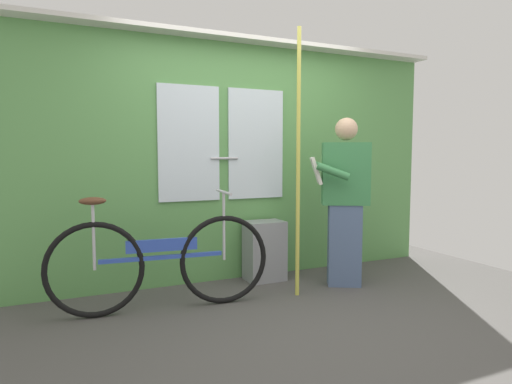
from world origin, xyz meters
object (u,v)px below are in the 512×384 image
object	(u,v)px
passenger_reading_newspaper	(344,198)
trash_bin_by_wall	(265,251)
bicycle_near_door	(161,262)
handrail_pole	(298,164)

from	to	relation	value
passenger_reading_newspaper	trash_bin_by_wall	distance (m)	0.95
bicycle_near_door	trash_bin_by_wall	size ratio (longest dim) A/B	2.97
trash_bin_by_wall	passenger_reading_newspaper	bearing A→B (deg)	-37.64
passenger_reading_newspaper	trash_bin_by_wall	xyz separation A→B (m)	(-0.61, 0.47, -0.55)
passenger_reading_newspaper	handrail_pole	xyz separation A→B (m)	(-0.55, -0.08, 0.33)
handrail_pole	passenger_reading_newspaper	bearing A→B (deg)	8.44
bicycle_near_door	trash_bin_by_wall	bearing A→B (deg)	26.70
passenger_reading_newspaper	handrail_pole	world-z (taller)	handrail_pole
trash_bin_by_wall	handrail_pole	xyz separation A→B (m)	(0.06, -0.56, 0.88)
bicycle_near_door	passenger_reading_newspaper	bearing A→B (deg)	4.33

